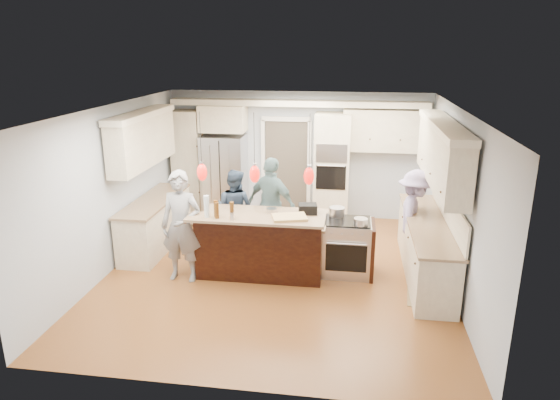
# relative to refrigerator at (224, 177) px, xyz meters

# --- Properties ---
(ground_plane) EXTENTS (6.00, 6.00, 0.00)m
(ground_plane) POSITION_rel_refrigerator_xyz_m (1.55, -2.64, -0.90)
(ground_plane) COLOR #915927
(ground_plane) RESTS_ON ground
(room_shell) EXTENTS (5.54, 6.04, 2.72)m
(room_shell) POSITION_rel_refrigerator_xyz_m (1.55, -2.64, 0.92)
(room_shell) COLOR #B2BCC6
(room_shell) RESTS_ON ground
(refrigerator) EXTENTS (0.90, 0.70, 1.80)m
(refrigerator) POSITION_rel_refrigerator_xyz_m (0.00, 0.00, 0.00)
(refrigerator) COLOR #B7B7BC
(refrigerator) RESTS_ON ground
(oven_column) EXTENTS (0.72, 0.69, 2.30)m
(oven_column) POSITION_rel_refrigerator_xyz_m (2.30, 0.03, 0.25)
(oven_column) COLOR beige
(oven_column) RESTS_ON ground
(back_upper_cabinets) EXTENTS (5.30, 0.61, 2.54)m
(back_upper_cabinets) POSITION_rel_refrigerator_xyz_m (0.80, 0.12, 0.77)
(back_upper_cabinets) COLOR beige
(back_upper_cabinets) RESTS_ON ground
(right_counter_run) EXTENTS (0.64, 3.10, 2.51)m
(right_counter_run) POSITION_rel_refrigerator_xyz_m (3.99, -2.34, 0.16)
(right_counter_run) COLOR beige
(right_counter_run) RESTS_ON ground
(left_cabinets) EXTENTS (0.64, 2.30, 2.51)m
(left_cabinets) POSITION_rel_refrigerator_xyz_m (-0.89, -1.84, 0.16)
(left_cabinets) COLOR beige
(left_cabinets) RESTS_ON ground
(kitchen_island) EXTENTS (2.10, 1.46, 1.12)m
(kitchen_island) POSITION_rel_refrigerator_xyz_m (1.30, -2.57, -0.41)
(kitchen_island) COLOR black
(kitchen_island) RESTS_ON ground
(island_range) EXTENTS (0.82, 0.71, 0.92)m
(island_range) POSITION_rel_refrigerator_xyz_m (2.71, -2.49, -0.44)
(island_range) COLOR #B7B7BC
(island_range) RESTS_ON ground
(pendant_lights) EXTENTS (1.75, 0.15, 1.03)m
(pendant_lights) POSITION_rel_refrigerator_xyz_m (1.30, -3.15, 0.90)
(pendant_lights) COLOR black
(pendant_lights) RESTS_ON ground
(person_bar_end) EXTENTS (0.67, 0.46, 1.79)m
(person_bar_end) POSITION_rel_refrigerator_xyz_m (0.10, -3.09, -0.00)
(person_bar_end) COLOR gray
(person_bar_end) RESTS_ON ground
(person_far_left) EXTENTS (0.85, 0.75, 1.48)m
(person_far_left) POSITION_rel_refrigerator_xyz_m (0.61, -1.63, -0.16)
(person_far_left) COLOR #2D3E57
(person_far_left) RESTS_ON ground
(person_far_right) EXTENTS (1.09, 0.84, 1.73)m
(person_far_right) POSITION_rel_refrigerator_xyz_m (1.31, -1.68, -0.04)
(person_far_right) COLOR slate
(person_far_right) RESTS_ON ground
(person_range_side) EXTENTS (0.75, 1.13, 1.63)m
(person_range_side) POSITION_rel_refrigerator_xyz_m (3.80, -1.86, -0.08)
(person_range_side) COLOR #9486B5
(person_range_side) RESTS_ON ground
(floor_rug) EXTENTS (0.73, 1.00, 0.01)m
(floor_rug) POSITION_rel_refrigerator_xyz_m (3.95, -3.06, -0.89)
(floor_rug) COLOR olive
(floor_rug) RESTS_ON ground
(water_bottle) EXTENTS (0.08, 0.08, 0.34)m
(water_bottle) POSITION_rel_refrigerator_xyz_m (0.57, -3.22, 0.39)
(water_bottle) COLOR silver
(water_bottle) RESTS_ON kitchen_island
(beer_bottle_a) EXTENTS (0.08, 0.08, 0.26)m
(beer_bottle_a) POSITION_rel_refrigerator_xyz_m (0.70, -3.19, 0.35)
(beer_bottle_a) COLOR #4D2C0D
(beer_bottle_a) RESTS_ON kitchen_island
(beer_bottle_b) EXTENTS (0.08, 0.08, 0.25)m
(beer_bottle_b) POSITION_rel_refrigerator_xyz_m (0.73, -3.25, 0.34)
(beer_bottle_b) COLOR #4D2C0D
(beer_bottle_b) RESTS_ON kitchen_island
(beer_bottle_c) EXTENTS (0.08, 0.08, 0.25)m
(beer_bottle_c) POSITION_rel_refrigerator_xyz_m (0.95, -3.21, 0.35)
(beer_bottle_c) COLOR #4D2C0D
(beer_bottle_c) RESTS_ON kitchen_island
(drink_can) EXTENTS (0.06, 0.06, 0.11)m
(drink_can) POSITION_rel_refrigerator_xyz_m (0.97, -3.28, 0.28)
(drink_can) COLOR #B7B7BC
(drink_can) RESTS_ON kitchen_island
(cutting_board) EXTENTS (0.58, 0.49, 0.04)m
(cutting_board) POSITION_rel_refrigerator_xyz_m (1.81, -3.11, 0.24)
(cutting_board) COLOR tan
(cutting_board) RESTS_ON kitchen_island
(pot_large) EXTENTS (0.26, 0.26, 0.15)m
(pot_large) POSITION_rel_refrigerator_xyz_m (2.50, -2.30, 0.09)
(pot_large) COLOR #B7B7BC
(pot_large) RESTS_ON island_range
(pot_small) EXTENTS (0.22, 0.22, 0.11)m
(pot_small) POSITION_rel_refrigerator_xyz_m (2.88, -2.68, 0.07)
(pot_small) COLOR #B7B7BC
(pot_small) RESTS_ON island_range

